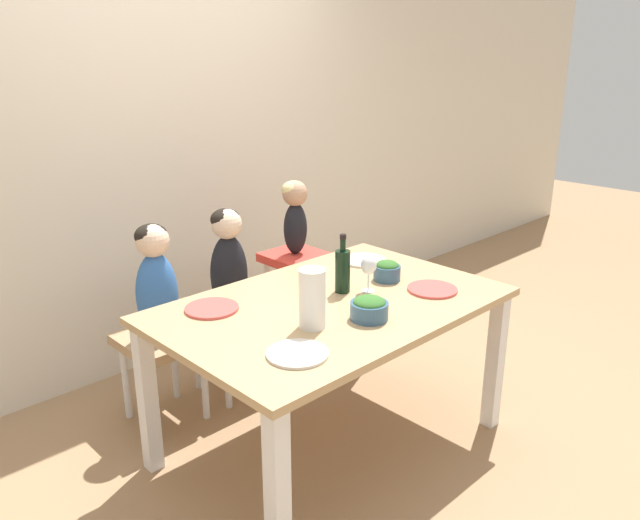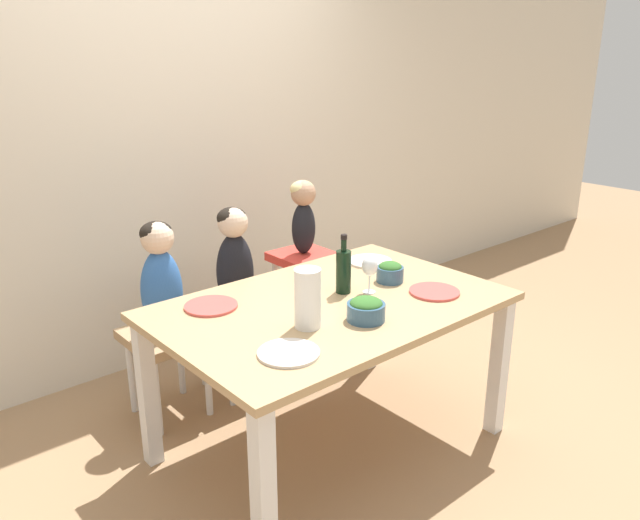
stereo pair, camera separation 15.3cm
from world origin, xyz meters
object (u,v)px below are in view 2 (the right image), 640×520
chair_right_highchair (304,278)px  dinner_plate_back_left (211,306)px  person_child_center (234,257)px  salad_bowl_large (366,309)px  dinner_plate_back_right (370,261)px  chair_far_center (237,322)px  paper_towel_roll (308,298)px  person_child_left (160,275)px  wine_glass_near (370,267)px  person_baby_right (303,211)px  dinner_plate_front_right (434,292)px  dinner_plate_front_left (289,353)px  wine_bottle (343,270)px  chair_far_left (167,345)px  salad_bowl_small (390,272)px

chair_right_highchair → dinner_plate_back_left: 1.04m
person_child_center → salad_bowl_large: bearing=-90.4°
chair_right_highchair → dinner_plate_back_right: size_ratio=2.96×
salad_bowl_large → chair_far_center: bearing=89.6°
paper_towel_roll → salad_bowl_large: bearing=-25.3°
person_child_left → wine_glass_near: (0.66, -0.79, 0.10)m
person_child_left → wine_glass_near: 1.03m
person_child_left → paper_towel_roll: (0.20, -0.90, 0.10)m
chair_far_center → person_child_center: 0.38m
person_baby_right → dinner_plate_front_right: size_ratio=1.83×
wine_glass_near → dinner_plate_front_left: bearing=-159.8°
dinner_plate_front_left → wine_glass_near: bearing=20.2°
salad_bowl_large → paper_towel_roll: bearing=154.7°
dinner_plate_back_left → dinner_plate_front_right: (0.88, -0.53, 0.00)m
chair_far_center → chair_right_highchair: bearing=0.0°
wine_bottle → paper_towel_roll: 0.42m
paper_towel_roll → dinner_plate_front_right: bearing=-8.1°
wine_glass_near → dinner_plate_front_right: 0.33m
chair_far_left → person_child_center: size_ratio=0.82×
dinner_plate_back_right → person_child_center: bearing=137.8°
wine_bottle → salad_bowl_small: size_ratio=2.11×
person_child_left → person_child_center: same height
dinner_plate_back_right → dinner_plate_back_left: bearing=178.5°
chair_far_left → wine_bottle: size_ratio=1.68×
dinner_plate_front_left → paper_towel_roll: bearing=33.9°
wine_bottle → paper_towel_roll: wine_bottle is taller
wine_glass_near → salad_bowl_small: 0.20m
person_baby_right → paper_towel_roll: (-0.71, -0.90, -0.08)m
chair_far_center → person_baby_right: bearing=0.2°
salad_bowl_small → paper_towel_roll: bearing=-167.4°
chair_far_left → person_child_left: size_ratio=0.82×
person_child_left → person_child_center: (0.43, 0.00, 0.00)m
paper_towel_roll → salad_bowl_large: 0.26m
person_child_center → dinner_plate_front_right: person_child_center is taller
chair_far_center → person_baby_right: person_baby_right is taller
salad_bowl_large → dinner_plate_front_left: salad_bowl_large is taller
chair_far_center → salad_bowl_small: (0.41, -0.75, 0.41)m
person_child_center → dinner_plate_back_right: (0.54, -0.49, -0.02)m
person_baby_right → salad_bowl_large: (-0.49, -1.00, -0.15)m
chair_right_highchair → wine_glass_near: size_ratio=3.94×
chair_far_center → salad_bowl_small: size_ratio=3.55×
chair_right_highchair → dinner_plate_back_left: size_ratio=2.96×
dinner_plate_back_left → wine_bottle: bearing=-23.8°
wine_bottle → dinner_plate_front_left: wine_bottle is taller
dinner_plate_front_left → dinner_plate_back_left: same height
chair_far_left → dinner_plate_back_right: (0.97, -0.49, 0.36)m
person_baby_right → salad_bowl_small: bearing=-95.5°
chair_far_left → wine_bottle: (0.57, -0.71, 0.47)m
person_child_center → wine_bottle: (0.14, -0.71, 0.09)m
chair_far_center → person_child_left: size_ratio=0.82×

